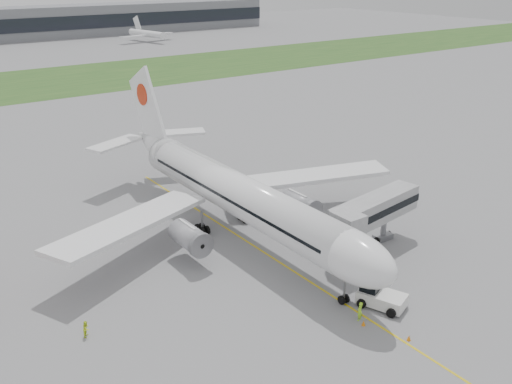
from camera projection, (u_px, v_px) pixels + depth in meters
ground at (256, 247)px, 68.02m from camera, size 600.00×600.00×0.00m
apron_markings at (281, 263)px, 64.24m from camera, size 70.00×70.00×0.04m
grass_strip at (4, 86)px, 158.53m from camera, size 600.00×50.00×0.02m
airliner at (232, 191)px, 69.60m from camera, size 48.13×53.95×17.88m
pushback_tug at (379, 295)px, 56.06m from camera, size 4.33×5.19×2.34m
jet_bridge at (371, 212)px, 65.23m from camera, size 14.53×5.98×6.75m
safety_cone_left at (364, 323)px, 53.09m from camera, size 0.37×0.37×0.51m
safety_cone_right at (409, 338)px, 50.96m from camera, size 0.39×0.39×0.53m
ground_crew_near at (360, 311)px, 53.65m from camera, size 0.81×0.64×1.93m
ground_crew_far at (86, 329)px, 51.38m from camera, size 0.95×0.97×1.58m
distant_aircraft_right at (147, 42)px, 251.90m from camera, size 30.21×27.68×10.15m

